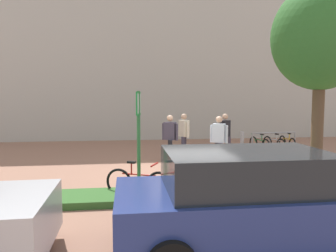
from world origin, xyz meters
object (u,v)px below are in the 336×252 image
(bike_at_sign, at_px, (139,183))
(person_casual_tan, at_px, (219,138))
(bollard_steel, at_px, (242,142))
(person_suited_dark, at_px, (225,133))
(person_shirt_white, at_px, (184,133))
(car_navy_sedan, at_px, (255,202))
(parking_sign_post, at_px, (139,129))
(bike_rack_cluster, at_px, (274,143))
(tree_sidewalk, at_px, (321,38))
(person_suited_navy, at_px, (170,136))

(bike_at_sign, relative_size, person_casual_tan, 0.90)
(bollard_steel, xyz_separation_m, person_suited_dark, (-1.15, -1.27, 0.53))
(person_suited_dark, distance_m, person_shirt_white, 1.57)
(person_casual_tan, relative_size, car_navy_sedan, 0.40)
(parking_sign_post, xyz_separation_m, person_suited_dark, (3.45, 4.64, -0.64))
(parking_sign_post, bearing_deg, car_navy_sedan, -58.08)
(person_casual_tan, distance_m, car_navy_sedan, 5.89)
(bollard_steel, bearing_deg, bike_rack_cluster, 6.28)
(tree_sidewalk, xyz_separation_m, bike_at_sign, (-4.31, 0.13, -3.39))
(person_shirt_white, bearing_deg, bike_at_sign, -111.97)
(parking_sign_post, relative_size, bike_rack_cluster, 1.18)
(parking_sign_post, xyz_separation_m, car_navy_sedan, (1.66, -2.66, -0.86))
(person_casual_tan, bearing_deg, tree_sidewalk, -63.39)
(bike_at_sign, distance_m, person_casual_tan, 4.10)
(person_suited_dark, distance_m, car_navy_sedan, 7.52)
(car_navy_sedan, bearing_deg, person_casual_tan, 79.11)
(bollard_steel, distance_m, person_suited_dark, 1.80)
(tree_sidewalk, relative_size, parking_sign_post, 2.03)
(parking_sign_post, relative_size, car_navy_sedan, 0.58)
(tree_sidewalk, height_order, person_suited_navy, tree_sidewalk)
(bike_at_sign, xyz_separation_m, car_navy_sedan, (1.65, -2.82, 0.41))
(bollard_steel, bearing_deg, parking_sign_post, -127.93)
(bike_at_sign, bearing_deg, parking_sign_post, -91.40)
(person_suited_dark, height_order, person_casual_tan, same)
(tree_sidewalk, bearing_deg, person_suited_navy, 127.79)
(bollard_steel, height_order, car_navy_sedan, car_navy_sedan)
(person_suited_navy, distance_m, person_casual_tan, 1.75)
(person_suited_navy, bearing_deg, bike_at_sign, -108.01)
(tree_sidewalk, bearing_deg, person_suited_dark, 100.61)
(person_casual_tan, bearing_deg, person_shirt_white, 116.35)
(tree_sidewalk, bearing_deg, car_navy_sedan, -134.74)
(tree_sidewalk, xyz_separation_m, parking_sign_post, (-4.32, -0.02, -2.12))
(bike_at_sign, relative_size, car_navy_sedan, 0.36)
(person_suited_navy, height_order, person_shirt_white, same)
(bike_at_sign, xyz_separation_m, person_suited_navy, (1.24, 3.83, 0.63))
(parking_sign_post, xyz_separation_m, bike_rack_cluster, (6.11, 6.08, -1.27))
(tree_sidewalk, bearing_deg, bike_rack_cluster, 73.55)
(person_suited_dark, height_order, car_navy_sedan, person_suited_dark)
(bike_rack_cluster, relative_size, person_suited_navy, 1.22)
(parking_sign_post, distance_m, person_casual_tan, 4.22)
(bike_rack_cluster, distance_m, bollard_steel, 1.51)
(bike_at_sign, bearing_deg, person_suited_dark, 52.45)
(parking_sign_post, height_order, person_shirt_white, parking_sign_post)
(bike_at_sign, bearing_deg, person_shirt_white, 68.03)
(person_suited_dark, distance_m, person_suited_navy, 2.30)
(bike_rack_cluster, height_order, bollard_steel, bollard_steel)
(bollard_steel, distance_m, person_shirt_white, 2.95)
(tree_sidewalk, height_order, bike_rack_cluster, tree_sidewalk)
(tree_sidewalk, relative_size, bollard_steel, 5.60)
(person_casual_tan, bearing_deg, car_navy_sedan, -100.89)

